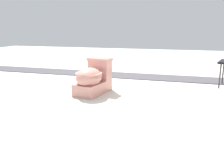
# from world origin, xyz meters

# --- Properties ---
(ground_plane) EXTENTS (14.00, 14.00, 0.00)m
(ground_plane) POSITION_xyz_m (0.00, 0.00, 0.00)
(ground_plane) COLOR #B7B2A8
(gravel_strip) EXTENTS (0.56, 8.00, 0.01)m
(gravel_strip) POSITION_xyz_m (-1.11, 0.50, 0.01)
(gravel_strip) COLOR #423F44
(gravel_strip) RESTS_ON ground
(toilet) EXTENTS (0.70, 0.50, 0.52)m
(toilet) POSITION_xyz_m (0.19, 0.19, 0.22)
(toilet) COLOR tan
(toilet) RESTS_ON ground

